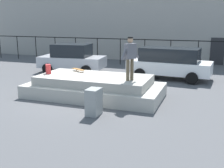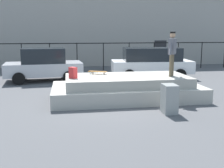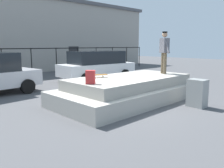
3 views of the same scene
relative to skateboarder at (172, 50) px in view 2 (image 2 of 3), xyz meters
The scene contains 10 objects.
ground_plane 3.13m from the skateboarder, behind, with size 60.00×60.00×0.00m, color #4C4C4F.
concrete_ledge 2.33m from the skateboarder, 168.32° to the left, with size 5.92×2.89×0.93m.
skateboarder is the anchor object (origin of this frame).
skateboard 3.14m from the skateboarder, 160.09° to the left, with size 0.79×0.54×0.12m.
backpack 3.95m from the skateboarder, behind, with size 0.28×0.20×0.42m, color red.
car_silver_sedan_near 7.53m from the skateboarder, 135.77° to the left, with size 4.26×2.42×1.80m.
car_white_hatchback_mid 5.42m from the skateboarder, 81.16° to the left, with size 4.75×2.40×1.77m.
utility_box 2.52m from the skateboarder, 112.09° to the right, with size 0.44×0.60×0.96m, color gray.
fence_row 9.44m from the skateboarder, 105.08° to the left, with size 24.06×0.06×1.94m.
warehouse_building 14.74m from the skateboarder, 99.59° to the left, with size 29.96×6.50×5.96m.
Camera 2 is at (-1.63, -10.48, 2.65)m, focal length 44.83 mm.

